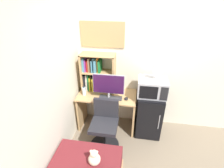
{
  "coord_description": "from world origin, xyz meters",
  "views": [
    {
      "loc": [
        -0.47,
        -2.99,
        2.5
      ],
      "look_at": [
        -0.9,
        -0.32,
        1.02
      ],
      "focal_mm": 27.37,
      "sensor_mm": 36.0,
      "label": 1
    }
  ],
  "objects_px": {
    "microwave": "(152,87)",
    "wall_corkboard": "(102,34)",
    "desk_chair": "(105,127)",
    "monitor": "(109,85)",
    "keyboard": "(111,98)",
    "mini_fridge": "(149,114)",
    "hutch_bookshelf": "(95,73)",
    "water_bottle": "(84,91)",
    "teddy_bear": "(94,158)",
    "computer_mouse": "(126,99)",
    "desk_fan": "(158,71)"
  },
  "relations": [
    {
      "from": "microwave",
      "to": "wall_corkboard",
      "type": "bearing_deg",
      "value": 162.1
    },
    {
      "from": "desk_chair",
      "to": "microwave",
      "type": "bearing_deg",
      "value": 31.52
    },
    {
      "from": "monitor",
      "to": "microwave",
      "type": "bearing_deg",
      "value": 6.9
    },
    {
      "from": "microwave",
      "to": "wall_corkboard",
      "type": "height_order",
      "value": "wall_corkboard"
    },
    {
      "from": "keyboard",
      "to": "mini_fridge",
      "type": "relative_size",
      "value": 0.49
    },
    {
      "from": "desk_chair",
      "to": "hutch_bookshelf",
      "type": "bearing_deg",
      "value": 115.56
    },
    {
      "from": "water_bottle",
      "to": "wall_corkboard",
      "type": "relative_size",
      "value": 0.24
    },
    {
      "from": "hutch_bookshelf",
      "to": "monitor",
      "type": "bearing_deg",
      "value": -40.62
    },
    {
      "from": "hutch_bookshelf",
      "to": "teddy_bear",
      "type": "height_order",
      "value": "hutch_bookshelf"
    },
    {
      "from": "computer_mouse",
      "to": "teddy_bear",
      "type": "xyz_separation_m",
      "value": [
        -0.32,
        -1.12,
        -0.25
      ]
    },
    {
      "from": "keyboard",
      "to": "mini_fridge",
      "type": "distance_m",
      "value": 0.81
    },
    {
      "from": "desk_chair",
      "to": "mini_fridge",
      "type": "bearing_deg",
      "value": 31.36
    },
    {
      "from": "monitor",
      "to": "desk_fan",
      "type": "relative_size",
      "value": 2.03
    },
    {
      "from": "microwave",
      "to": "wall_corkboard",
      "type": "xyz_separation_m",
      "value": [
        -0.94,
        0.3,
        0.82
      ]
    },
    {
      "from": "hutch_bookshelf",
      "to": "desk_chair",
      "type": "bearing_deg",
      "value": -64.44
    },
    {
      "from": "teddy_bear",
      "to": "wall_corkboard",
      "type": "height_order",
      "value": "wall_corkboard"
    },
    {
      "from": "monitor",
      "to": "keyboard",
      "type": "xyz_separation_m",
      "value": [
        0.04,
        -0.0,
        -0.26
      ]
    },
    {
      "from": "monitor",
      "to": "wall_corkboard",
      "type": "height_order",
      "value": "wall_corkboard"
    },
    {
      "from": "microwave",
      "to": "water_bottle",
      "type": "bearing_deg",
      "value": -177.14
    },
    {
      "from": "hutch_bookshelf",
      "to": "microwave",
      "type": "height_order",
      "value": "hutch_bookshelf"
    },
    {
      "from": "desk_fan",
      "to": "microwave",
      "type": "bearing_deg",
      "value": 173.85
    },
    {
      "from": "desk_chair",
      "to": "desk_fan",
      "type": "bearing_deg",
      "value": 29.49
    },
    {
      "from": "teddy_bear",
      "to": "wall_corkboard",
      "type": "relative_size",
      "value": 0.32
    },
    {
      "from": "water_bottle",
      "to": "desk_fan",
      "type": "height_order",
      "value": "desk_fan"
    },
    {
      "from": "computer_mouse",
      "to": "desk_chair",
      "type": "bearing_deg",
      "value": -130.92
    },
    {
      "from": "desk_fan",
      "to": "teddy_bear",
      "type": "xyz_separation_m",
      "value": [
        -0.82,
        -1.2,
        -0.79
      ]
    },
    {
      "from": "hutch_bookshelf",
      "to": "wall_corkboard",
      "type": "height_order",
      "value": "wall_corkboard"
    },
    {
      "from": "monitor",
      "to": "computer_mouse",
      "type": "bearing_deg",
      "value": -0.05
    },
    {
      "from": "wall_corkboard",
      "to": "hutch_bookshelf",
      "type": "bearing_deg",
      "value": -139.62
    },
    {
      "from": "teddy_bear",
      "to": "mini_fridge",
      "type": "bearing_deg",
      "value": 57.67
    },
    {
      "from": "wall_corkboard",
      "to": "desk_chair",
      "type": "bearing_deg",
      "value": -77.78
    },
    {
      "from": "teddy_bear",
      "to": "wall_corkboard",
      "type": "bearing_deg",
      "value": 96.53
    },
    {
      "from": "mini_fridge",
      "to": "hutch_bookshelf",
      "type": "bearing_deg",
      "value": 170.38
    },
    {
      "from": "microwave",
      "to": "teddy_bear",
      "type": "distance_m",
      "value": 1.51
    },
    {
      "from": "monitor",
      "to": "mini_fridge",
      "type": "bearing_deg",
      "value": 6.67
    },
    {
      "from": "water_bottle",
      "to": "wall_corkboard",
      "type": "xyz_separation_m",
      "value": [
        0.3,
        0.36,
        0.97
      ]
    },
    {
      "from": "hutch_bookshelf",
      "to": "desk_fan",
      "type": "distance_m",
      "value": 1.17
    },
    {
      "from": "monitor",
      "to": "water_bottle",
      "type": "height_order",
      "value": "monitor"
    },
    {
      "from": "hutch_bookshelf",
      "to": "keyboard",
      "type": "relative_size",
      "value": 1.76
    },
    {
      "from": "desk_chair",
      "to": "wall_corkboard",
      "type": "relative_size",
      "value": 1.12
    },
    {
      "from": "computer_mouse",
      "to": "wall_corkboard",
      "type": "distance_m",
      "value": 1.22
    },
    {
      "from": "mini_fridge",
      "to": "teddy_bear",
      "type": "relative_size",
      "value": 3.41
    },
    {
      "from": "computer_mouse",
      "to": "wall_corkboard",
      "type": "height_order",
      "value": "wall_corkboard"
    },
    {
      "from": "water_bottle",
      "to": "desk_chair",
      "type": "relative_size",
      "value": 0.21
    },
    {
      "from": "computer_mouse",
      "to": "microwave",
      "type": "bearing_deg",
      "value": 11.87
    },
    {
      "from": "computer_mouse",
      "to": "microwave",
      "type": "height_order",
      "value": "microwave"
    },
    {
      "from": "monitor",
      "to": "desk_fan",
      "type": "distance_m",
      "value": 0.87
    },
    {
      "from": "mini_fridge",
      "to": "teddy_bear",
      "type": "bearing_deg",
      "value": -122.33
    },
    {
      "from": "teddy_bear",
      "to": "wall_corkboard",
      "type": "xyz_separation_m",
      "value": [
        -0.17,
        1.51,
        1.29
      ]
    },
    {
      "from": "monitor",
      "to": "mini_fridge",
      "type": "distance_m",
      "value": 0.98
    }
  ]
}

